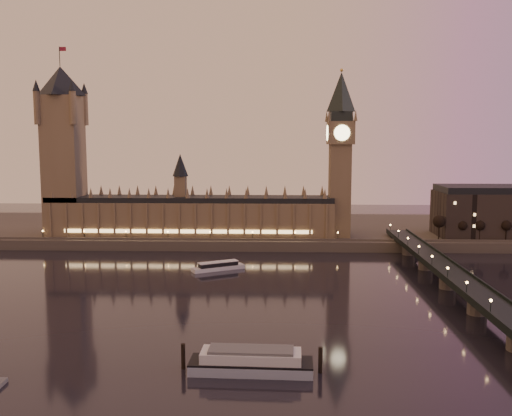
# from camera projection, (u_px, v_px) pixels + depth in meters

# --- Properties ---
(ground) EXTENTS (700.00, 700.00, 0.00)m
(ground) POSITION_uv_depth(u_px,v_px,m) (242.00, 298.00, 242.30)
(ground) COLOR black
(ground) RESTS_ON ground
(far_embankment) EXTENTS (560.00, 130.00, 6.00)m
(far_embankment) POSITION_uv_depth(u_px,v_px,m) (298.00, 230.00, 404.61)
(far_embankment) COLOR #423D35
(far_embankment) RESTS_ON ground
(palace_of_westminster) EXTENTS (180.00, 26.62, 52.00)m
(palace_of_westminster) POSITION_uv_depth(u_px,v_px,m) (190.00, 211.00, 361.07)
(palace_of_westminster) COLOR brown
(palace_of_westminster) RESTS_ON ground
(victoria_tower) EXTENTS (31.68, 31.68, 118.00)m
(victoria_tower) POSITION_uv_depth(u_px,v_px,m) (63.00, 141.00, 358.45)
(victoria_tower) COLOR brown
(victoria_tower) RESTS_ON ground
(big_ben) EXTENTS (17.68, 17.68, 104.00)m
(big_ben) POSITION_uv_depth(u_px,v_px,m) (340.00, 144.00, 352.76)
(big_ben) COLOR brown
(big_ben) RESTS_ON ground
(westminster_bridge) EXTENTS (13.20, 260.00, 15.30)m
(westminster_bridge) POSITION_uv_depth(u_px,v_px,m) (461.00, 288.00, 238.52)
(westminster_bridge) COLOR black
(westminster_bridge) RESTS_ON ground
(bare_tree_0) EXTENTS (6.53, 6.53, 13.27)m
(bare_tree_0) POSITION_uv_depth(u_px,v_px,m) (438.00, 224.00, 344.69)
(bare_tree_0) COLOR black
(bare_tree_0) RESTS_ON ground
(bare_tree_1) EXTENTS (6.53, 6.53, 13.27)m
(bare_tree_1) POSITION_uv_depth(u_px,v_px,m) (460.00, 224.00, 344.24)
(bare_tree_1) COLOR black
(bare_tree_1) RESTS_ON ground
(bare_tree_2) EXTENTS (6.53, 6.53, 13.27)m
(bare_tree_2) POSITION_uv_depth(u_px,v_px,m) (482.00, 225.00, 343.79)
(bare_tree_2) COLOR black
(bare_tree_2) RESTS_ON ground
(bare_tree_3) EXTENTS (6.53, 6.53, 13.27)m
(bare_tree_3) POSITION_uv_depth(u_px,v_px,m) (505.00, 225.00, 343.34)
(bare_tree_3) COLOR black
(bare_tree_3) RESTS_ON ground
(cruise_boat_a) EXTENTS (27.22, 18.41, 4.43)m
(cruise_boat_a) POSITION_uv_depth(u_px,v_px,m) (218.00, 266.00, 294.19)
(cruise_boat_a) COLOR silver
(cruise_boat_a) RESTS_ON ground
(moored_barge) EXTENTS (41.39, 11.31, 7.59)m
(moored_barge) POSITION_uv_depth(u_px,v_px,m) (251.00, 361.00, 165.33)
(moored_barge) COLOR #96A5BF
(moored_barge) RESTS_ON ground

